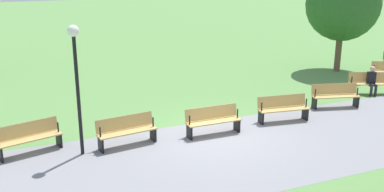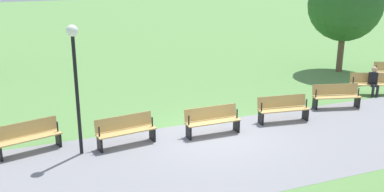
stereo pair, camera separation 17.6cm
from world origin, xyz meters
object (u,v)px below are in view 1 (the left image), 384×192
(bench_3, at_px, (335,95))
(bench_5, at_px, (213,120))
(bench_2, at_px, (371,83))
(bench_4, at_px, (283,108))
(person_seated, at_px, (372,80))
(lamp_post, at_px, (76,65))
(bench_6, at_px, (127,130))
(bench_7, at_px, (29,137))
(tree_0, at_px, (343,4))

(bench_3, relative_size, bench_5, 1.03)
(bench_2, relative_size, bench_4, 1.00)
(person_seated, relative_size, lamp_post, 0.32)
(bench_2, distance_m, bench_6, 10.98)
(bench_5, bearing_deg, bench_6, -3.77)
(lamp_post, bearing_deg, bench_7, -26.62)
(person_seated, bearing_deg, tree_0, -89.04)
(bench_6, distance_m, person_seated, 10.90)
(bench_7, xyz_separation_m, person_seated, (-13.54, -0.77, 0.16))
(bench_6, relative_size, lamp_post, 0.50)
(bench_3, distance_m, bench_5, 5.54)
(bench_6, relative_size, tree_0, 0.36)
(tree_0, bearing_deg, bench_5, 29.52)
(bench_7, relative_size, tree_0, 0.36)
(bench_3, relative_size, lamp_post, 0.50)
(bench_3, bearing_deg, bench_7, 15.16)
(bench_6, bearing_deg, bench_5, 168.65)
(bench_2, height_order, tree_0, tree_0)
(bench_2, xyz_separation_m, bench_4, (5.35, 1.44, 0.00))
(bench_2, distance_m, person_seated, 0.22)
(bench_3, xyz_separation_m, person_seated, (-2.56, -0.77, 0.16))
(bench_2, distance_m, bench_3, 2.77)
(bench_2, xyz_separation_m, bench_3, (2.63, 0.90, 0.00))
(bench_2, distance_m, lamp_post, 12.52)
(bench_3, height_order, bench_4, same)
(bench_2, bearing_deg, tree_0, -88.78)
(bench_6, height_order, tree_0, tree_0)
(bench_5, xyz_separation_m, tree_0, (-9.63, -5.45, 2.90))
(bench_6, xyz_separation_m, lamp_post, (1.35, 0.15, 2.13))
(bench_4, bearing_deg, tree_0, -134.88)
(bench_4, xyz_separation_m, person_seated, (-5.28, -1.31, 0.16))
(bench_6, height_order, lamp_post, lamp_post)
(bench_4, bearing_deg, bench_3, -161.12)
(bench_4, bearing_deg, lamp_post, 8.79)
(bench_3, distance_m, tree_0, 6.92)
(lamp_post, bearing_deg, bench_6, -173.85)
(bench_5, bearing_deg, bench_3, -172.47)
(bench_6, height_order, person_seated, person_seated)
(bench_7, distance_m, person_seated, 13.56)
(bench_3, distance_m, bench_7, 10.99)
(bench_5, bearing_deg, person_seated, -169.47)
(bench_4, relative_size, bench_6, 1.00)
(bench_2, xyz_separation_m, person_seated, (0.07, 0.13, 0.16))
(bench_2, distance_m, bench_4, 5.54)
(bench_4, distance_m, lamp_post, 7.21)
(person_seated, bearing_deg, bench_5, 33.27)
(bench_3, height_order, bench_6, same)
(bench_3, xyz_separation_m, bench_7, (10.99, 0.00, 0.00))
(lamp_post, bearing_deg, bench_4, -178.79)
(bench_7, distance_m, lamp_post, 2.63)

